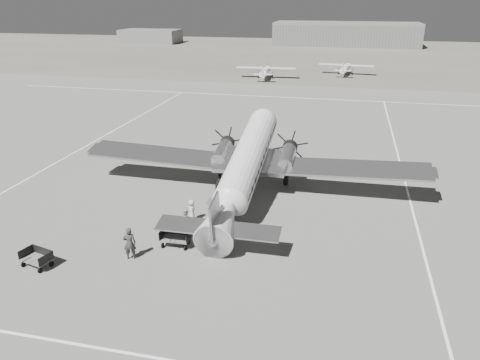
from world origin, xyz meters
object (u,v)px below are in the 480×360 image
Objects in this scene: light_plane_right at (346,69)px; ground_crew at (130,243)px; shed_secondary at (151,36)px; ramp_agent at (187,220)px; baggage_cart_near at (176,238)px; baggage_cart_far at (36,259)px; dc3_airliner at (246,166)px; passenger at (192,210)px; light_plane_left at (265,72)px; hangar_main at (346,34)px.

ground_crew is at bearing -91.60° from light_plane_right.
shed_secondary reaches higher than ramp_agent.
light_plane_right reaches higher than ramp_agent.
shed_secondary is 1.75× the size of light_plane_right.
baggage_cart_far is (-6.64, -3.92, -0.03)m from baggage_cart_near.
baggage_cart_far is at bearing 144.67° from ramp_agent.
dc3_airliner is 14.64× the size of baggage_cart_near.
baggage_cart_near is (-8.55, -68.27, -0.56)m from light_plane_right.
light_plane_right is at bearing 81.49° from baggage_cart_near.
shed_secondary is at bearing 146.73° from light_plane_right.
passenger is at bearing -90.69° from light_plane_right.
shed_secondary is 131.03m from baggage_cart_near.
shed_secondary is 12.16× the size of ramp_agent.
dc3_airliner reaches higher than light_plane_left.
baggage_cart_near is at bearing -88.11° from light_plane_left.
dc3_airliner is at bearing 70.38° from baggage_cart_near.
light_plane_left reaches higher than light_plane_right.
baggage_cart_far is 5.07m from ground_crew.
baggage_cart_near is at bearing -66.31° from shed_secondary.
shed_secondary is 12.09× the size of passenger.
light_plane_right is (5.96, 60.42, -1.46)m from dc3_airliner.
ramp_agent is (-7.37, -122.94, -2.56)m from hangar_main.
ground_crew is at bearing -94.21° from hangar_main.
ramp_agent is 0.99× the size of passenger.
baggage_cart_far is (-15.18, -72.19, -0.59)m from light_plane_right.
baggage_cart_near is (-2.58, -7.84, -2.02)m from dc3_airliner.
ground_crew reaches higher than ramp_agent.
light_plane_left is 5.53× the size of ground_crew.
light_plane_right reaches higher than baggage_cart_far.
light_plane_right is 5.67× the size of baggage_cart_near.
light_plane_right is 65.45m from passenger.
shed_secondary is 75.86m from light_plane_left.
hangar_main is 65.63m from light_plane_left.
light_plane_left is 7.29× the size of ramp_agent.
shed_secondary is 1.67× the size of light_plane_left.
baggage_cart_near is at bearing -93.37° from hangar_main.
hangar_main reaches higher than ground_crew.
light_plane_left is 64.58m from baggage_cart_far.
passenger is (-0.12, 1.36, 0.00)m from ramp_agent.
shed_secondary is 132.18m from baggage_cart_far.
dc3_airliner reaches higher than light_plane_right.
dc3_airliner reaches higher than passenger.
baggage_cart_far is at bearing -94.29° from light_plane_left.
dc3_airliner is 17.97× the size of ramp_agent.
light_plane_left is 58.85m from ramp_agent.
passenger reaches higher than ramp_agent.
baggage_cart_near reaches higher than baggage_cart_far.
baggage_cart_near is at bearing 159.37° from passenger.
hangar_main is at bearing 98.39° from baggage_cart_far.
shed_secondary is at bearing 1.39° from passenger.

